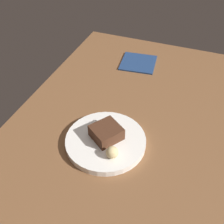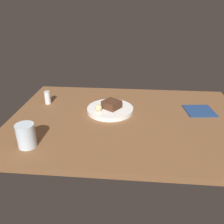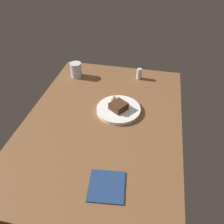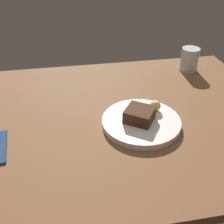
{
  "view_description": "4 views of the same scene",
  "coord_description": "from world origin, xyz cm",
  "px_view_note": "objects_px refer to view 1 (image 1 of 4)",
  "views": [
    {
      "loc": [
        62.96,
        15.72,
        68.15
      ],
      "look_at": [
        1.35,
        -7.99,
        8.86
      ],
      "focal_mm": 44.46,
      "sensor_mm": 36.0,
      "label": 1
    },
    {
      "loc": [
        -1.27,
        104.65,
        58.23
      ],
      "look_at": [
        7.98,
        0.53,
        6.29
      ],
      "focal_mm": 36.89,
      "sensor_mm": 36.0,
      "label": 2
    },
    {
      "loc": [
        -87.7,
        -23.76,
        85.53
      ],
      "look_at": [
        1.91,
        -4.74,
        8.19
      ],
      "focal_mm": 36.24,
      "sensor_mm": 36.0,
      "label": 3
    },
    {
      "loc": [
        -11.58,
        -73.37,
        55.07
      ],
      "look_at": [
        0.67,
        -4.09,
        7.15
      ],
      "focal_mm": 43.3,
      "sensor_mm": 36.0,
      "label": 4
    }
  ],
  "objects_px": {
    "dessert_plate": "(106,141)",
    "chocolate_cake_slice": "(106,132)",
    "bread_roll": "(112,152)",
    "folded_napkin": "(138,63)"
  },
  "relations": [
    {
      "from": "dessert_plate",
      "to": "bread_roll",
      "type": "relative_size",
      "value": 6.89
    },
    {
      "from": "bread_roll",
      "to": "folded_napkin",
      "type": "height_order",
      "value": "bread_roll"
    },
    {
      "from": "chocolate_cake_slice",
      "to": "bread_roll",
      "type": "bearing_deg",
      "value": 34.06
    },
    {
      "from": "bread_roll",
      "to": "folded_napkin",
      "type": "xyz_separation_m",
      "value": [
        -0.54,
        -0.08,
        -0.04
      ]
    },
    {
      "from": "dessert_plate",
      "to": "folded_napkin",
      "type": "distance_m",
      "value": 0.48
    },
    {
      "from": "bread_roll",
      "to": "folded_napkin",
      "type": "relative_size",
      "value": 0.24
    },
    {
      "from": "dessert_plate",
      "to": "chocolate_cake_slice",
      "type": "xyz_separation_m",
      "value": [
        -0.01,
        -0.0,
        0.03
      ]
    },
    {
      "from": "chocolate_cake_slice",
      "to": "bread_roll",
      "type": "distance_m",
      "value": 0.08
    },
    {
      "from": "bread_roll",
      "to": "dessert_plate",
      "type": "bearing_deg",
      "value": -142.84
    },
    {
      "from": "dessert_plate",
      "to": "bread_roll",
      "type": "xyz_separation_m",
      "value": [
        0.06,
        0.04,
        0.03
      ]
    }
  ]
}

